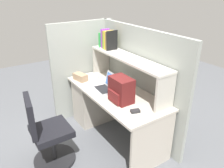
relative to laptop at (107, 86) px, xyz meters
The scene contains 12 objects.
ground_plane 0.79m from the laptop, 31.99° to the left, with size 8.00×8.00×0.00m, color #595B60.
desk 0.48m from the laptop, 167.45° to the left, with size 1.60×0.70×0.73m.
cubicle_partition_rear 0.46m from the laptop, 77.03° to the left, with size 1.84×0.05×1.55m, color #939991.
cubicle_partition_left 0.75m from the laptop, behind, with size 0.05×1.06×1.55m, color #939991.
overhead_hutch 0.41m from the laptop, 68.82° to the left, with size 1.44×0.28×0.45m.
reference_books_on_shelf 0.70m from the laptop, 145.78° to the left, with size 0.25×0.18×0.28m.
laptop is the anchor object (origin of this frame).
backpack 0.38m from the laptop, ahead, with size 0.30×0.22×0.31m.
computer_mouse 0.67m from the laptop, ahead, with size 0.06×0.10×0.03m, color #262628.
paper_cup 0.42m from the laptop, behind, with size 0.08×0.08×0.09m, color white.
tissue_box 0.52m from the laptop, 162.02° to the right, with size 0.22×0.12×0.10m, color #9E7F60.
office_chair 0.99m from the laptop, 84.36° to the right, with size 0.52×0.52×0.93m.
Camera 1 is at (2.22, -1.51, 2.06)m, focal length 35.65 mm.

